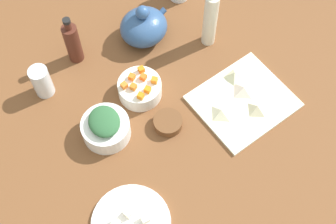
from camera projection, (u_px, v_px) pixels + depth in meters
tabletop at (168, 122)px, 148.10cm from camera, size 190.00×190.00×3.00cm
cutting_board at (243, 101)px, 149.46cm from camera, size 30.26×26.71×1.00cm
plate_tofu at (131, 223)px, 130.29cm from camera, size 22.47×22.47×1.20cm
bowl_greens at (106, 129)px, 141.70cm from camera, size 14.85×14.85×6.31cm
bowl_carrots at (140, 89)px, 148.90cm from camera, size 13.99×13.99×5.77cm
bowl_small_side at (168, 123)px, 144.51cm from camera, size 9.06×9.06×3.13cm
teapot at (144, 27)px, 157.42cm from camera, size 17.96×15.35×15.24cm
bottle_0 at (210, 19)px, 151.73cm from camera, size 4.70×4.70×27.00cm
bottle_1 at (73, 43)px, 151.11cm from camera, size 4.99×4.99×19.56cm
drinking_glass_0 at (42, 81)px, 146.87cm from camera, size 6.14×6.14×11.49cm
carrot_cube_0 at (148, 90)px, 144.32cm from camera, size 2.43×2.43×1.80cm
carrot_cube_1 at (133, 87)px, 144.82cm from camera, size 2.37×2.37×1.80cm
carrot_cube_2 at (132, 77)px, 146.59cm from camera, size 2.42×2.42×1.80cm
carrot_cube_3 at (143, 77)px, 146.55cm from camera, size 2.34×2.34×1.80cm
carrot_cube_4 at (154, 80)px, 145.99cm from camera, size 2.53×2.53×1.80cm
carrot_cube_5 at (141, 96)px, 143.23cm from camera, size 2.40×2.40×1.80cm
carrot_cube_6 at (124, 85)px, 145.06cm from camera, size 1.95×1.95×1.80cm
carrot_cube_7 at (141, 70)px, 147.94cm from camera, size 2.08×2.08×1.80cm
chopped_greens_mound at (104, 121)px, 137.48cm from camera, size 12.19×13.24×3.31cm
tofu_cube_0 at (116, 224)px, 128.49cm from camera, size 3.04×3.04×2.20cm
tofu_cube_1 at (145, 219)px, 129.13cm from camera, size 2.56×2.56×2.20cm
tofu_cube_2 at (128, 213)px, 129.93cm from camera, size 2.63×2.63×2.20cm
dumpling_0 at (257, 108)px, 146.11cm from camera, size 5.28×5.62×2.67cm
dumpling_1 at (243, 89)px, 149.75cm from camera, size 5.96×5.99×2.25cm
dumpling_2 at (234, 75)px, 151.97cm from camera, size 6.86×6.84×2.85cm
dumpling_3 at (221, 112)px, 145.56cm from camera, size 5.80×6.11×2.47cm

